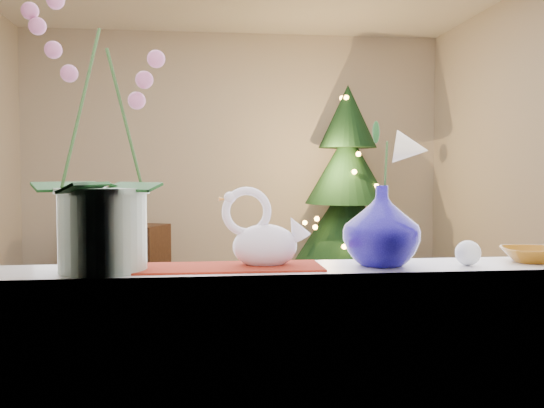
% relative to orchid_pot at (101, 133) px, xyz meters
% --- Properties ---
extents(ground, '(5.00, 5.00, 0.00)m').
position_rel_orchid_pot_xyz_m(ground, '(0.65, 2.38, -1.31)').
color(ground, '#3C2918').
rests_on(ground, ground).
extents(wall_back, '(4.50, 0.10, 2.70)m').
position_rel_orchid_pot_xyz_m(wall_back, '(0.65, 4.88, 0.04)').
color(wall_back, beige).
rests_on(wall_back, ground).
extents(wall_front, '(4.50, 0.10, 2.70)m').
position_rel_orchid_pot_xyz_m(wall_front, '(0.65, -0.12, 0.04)').
color(wall_front, beige).
rests_on(wall_front, ground).
extents(windowsill, '(2.20, 0.26, 0.04)m').
position_rel_orchid_pot_xyz_m(windowsill, '(0.65, 0.01, -0.41)').
color(windowsill, white).
rests_on(windowsill, window_apron).
extents(runner, '(0.70, 0.20, 0.01)m').
position_rel_orchid_pot_xyz_m(runner, '(0.27, 0.01, -0.38)').
color(runner, maroon).
rests_on(runner, windowsill).
extents(orchid_pot, '(0.31, 0.31, 0.77)m').
position_rel_orchid_pot_xyz_m(orchid_pot, '(0.00, 0.00, 0.00)').
color(orchid_pot, white).
rests_on(orchid_pot, windowsill).
extents(swan, '(0.29, 0.22, 0.22)m').
position_rel_orchid_pot_xyz_m(swan, '(0.46, 0.03, -0.28)').
color(swan, white).
rests_on(swan, windowsill).
extents(blue_vase, '(0.31, 0.31, 0.27)m').
position_rel_orchid_pot_xyz_m(blue_vase, '(0.80, 0.01, -0.25)').
color(blue_vase, '#10096F').
rests_on(blue_vase, windowsill).
extents(lily, '(0.15, 0.09, 0.21)m').
position_rel_orchid_pot_xyz_m(lily, '(0.80, 0.01, -0.01)').
color(lily, white).
rests_on(lily, blue_vase).
extents(paperweight, '(0.09, 0.09, 0.08)m').
position_rel_orchid_pot_xyz_m(paperweight, '(1.06, -0.02, -0.35)').
color(paperweight, silver).
rests_on(paperweight, windowsill).
extents(amber_dish, '(0.18, 0.18, 0.04)m').
position_rel_orchid_pot_xyz_m(amber_dish, '(1.29, 0.02, -0.37)').
color(amber_dish, '#8C5612').
rests_on(amber_dish, windowsill).
extents(xmas_tree, '(1.34, 1.34, 2.09)m').
position_rel_orchid_pot_xyz_m(xmas_tree, '(1.77, 4.33, -0.26)').
color(xmas_tree, black).
rests_on(xmas_tree, ground).
extents(side_table, '(1.01, 0.78, 0.68)m').
position_rel_orchid_pot_xyz_m(side_table, '(-0.53, 4.39, -0.97)').
color(side_table, black).
rests_on(side_table, ground).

